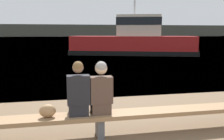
# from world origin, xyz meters

# --- Properties ---
(water_surface) EXTENTS (240.00, 240.00, 0.00)m
(water_surface) POSITION_xyz_m (0.00, 125.30, 0.00)
(water_surface) COLOR #386084
(water_surface) RESTS_ON ground
(far_shoreline) EXTENTS (600.00, 12.00, 6.16)m
(far_shoreline) POSITION_xyz_m (0.00, 135.66, 3.08)
(far_shoreline) COLOR #4C4C42
(far_shoreline) RESTS_ON ground
(bench_main) EXTENTS (8.05, 0.45, 0.43)m
(bench_main) POSITION_xyz_m (-0.50, 2.59, 0.36)
(bench_main) COLOR #8E6B47
(bench_main) RESTS_ON ground
(person_left) EXTENTS (0.40, 0.39, 0.99)m
(person_left) POSITION_xyz_m (-0.89, 2.60, 0.85)
(person_left) COLOR black
(person_left) RESTS_ON bench_main
(person_right) EXTENTS (0.40, 0.40, 0.98)m
(person_right) POSITION_xyz_m (-0.48, 2.60, 0.86)
(person_right) COLOR #4C382D
(person_right) RESTS_ON bench_main
(shopping_bag) EXTENTS (0.29, 0.18, 0.23)m
(shopping_bag) POSITION_xyz_m (-1.43, 2.58, 0.55)
(shopping_bag) COLOR #9E754C
(shopping_bag) RESTS_ON bench_main
(tugboat_red) EXTENTS (11.20, 6.21, 6.52)m
(tugboat_red) POSITION_xyz_m (5.08, 19.33, 1.09)
(tugboat_red) COLOR #A81919
(tugboat_red) RESTS_ON water_surface
(moored_sailboat) EXTENTS (6.86, 3.50, 7.08)m
(moored_sailboat) POSITION_xyz_m (8.88, 31.18, 0.49)
(moored_sailboat) COLOR #1E2847
(moored_sailboat) RESTS_ON water_surface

